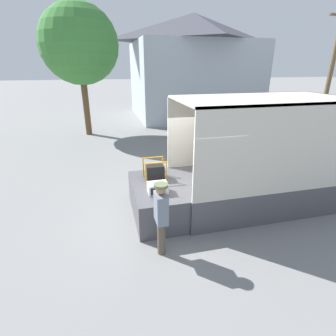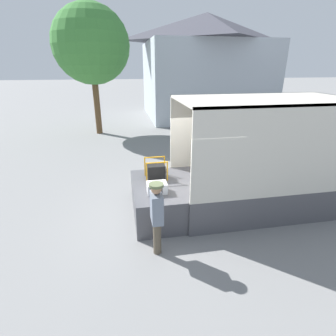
# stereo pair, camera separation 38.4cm
# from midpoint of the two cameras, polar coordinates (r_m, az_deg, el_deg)

# --- Properties ---
(ground_plane) EXTENTS (160.00, 160.00, 0.00)m
(ground_plane) POSITION_cam_midpoint_polar(r_m,az_deg,el_deg) (7.74, 0.65, -9.37)
(ground_plane) COLOR gray
(box_truck) EXTENTS (6.74, 2.48, 3.17)m
(box_truck) POSITION_cam_midpoint_polar(r_m,az_deg,el_deg) (9.03, 25.46, -0.13)
(box_truck) COLOR silver
(box_truck) RESTS_ON ground
(tailgate_deck) EXTENTS (1.27, 2.36, 0.91)m
(tailgate_deck) POSITION_cam_midpoint_polar(r_m,az_deg,el_deg) (7.40, -4.14, -6.93)
(tailgate_deck) COLOR #4C4C51
(tailgate_deck) RESTS_ON ground
(microwave) EXTENTS (0.50, 0.38, 0.26)m
(microwave) POSITION_cam_midpoint_polar(r_m,az_deg,el_deg) (6.73, -3.90, -4.36)
(microwave) COLOR white
(microwave) RESTS_ON tailgate_deck
(portable_generator) EXTENTS (0.62, 0.50, 0.58)m
(portable_generator) POSITION_cam_midpoint_polar(r_m,az_deg,el_deg) (7.54, -4.25, -0.73)
(portable_generator) COLOR black
(portable_generator) RESTS_ON tailgate_deck
(worker_person) EXTENTS (0.31, 0.44, 1.72)m
(worker_person) POSITION_cam_midpoint_polar(r_m,az_deg,el_deg) (5.64, -3.50, -9.63)
(worker_person) COLOR brown
(worker_person) RESTS_ON ground
(house_backdrop) EXTENTS (9.54, 8.38, 7.65)m
(house_backdrop) POSITION_cam_midpoint_polar(r_m,az_deg,el_deg) (22.57, 4.82, 21.21)
(house_backdrop) COLOR #A8B2BC
(house_backdrop) RESTS_ON ground
(utility_pole) EXTENTS (1.80, 0.28, 7.30)m
(utility_pole) POSITION_cam_midpoint_polar(r_m,az_deg,el_deg) (20.08, 31.55, 18.03)
(utility_pole) COLOR brown
(utility_pole) RESTS_ON ground
(street_tree) EXTENTS (4.28, 4.28, 7.18)m
(street_tree) POSITION_cam_midpoint_polar(r_m,az_deg,el_deg) (16.65, -19.43, 23.97)
(street_tree) COLOR brown
(street_tree) RESTS_ON ground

